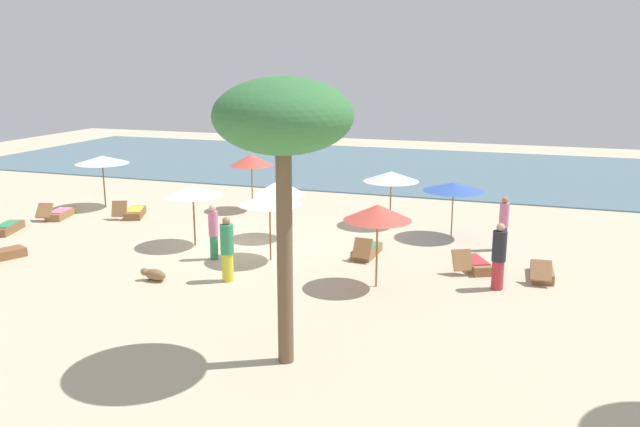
# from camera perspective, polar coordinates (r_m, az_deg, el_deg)

# --- Properties ---
(ground_plane) EXTENTS (60.00, 60.00, 0.00)m
(ground_plane) POSITION_cam_1_polar(r_m,az_deg,el_deg) (22.49, -4.81, -2.58)
(ground_plane) COLOR beige
(ocean_water) EXTENTS (48.00, 16.00, 0.06)m
(ocean_water) POSITION_cam_1_polar(r_m,az_deg,el_deg) (38.32, 5.33, 4.08)
(ocean_water) COLOR slate
(ocean_water) RESTS_ON ground_plane
(umbrella_0) EXTENTS (1.78, 1.78, 2.33)m
(umbrella_0) POSITION_cam_1_polar(r_m,az_deg,el_deg) (27.02, -5.98, 4.64)
(umbrella_0) COLOR olive
(umbrella_0) RESTS_ON ground_plane
(umbrella_1) EXTENTS (1.75, 1.75, 2.07)m
(umbrella_1) POSITION_cam_1_polar(r_m,az_deg,el_deg) (22.67, -3.53, 2.29)
(umbrella_1) COLOR brown
(umbrella_1) RESTS_ON ground_plane
(umbrella_2) EXTENTS (2.21, 2.21, 2.20)m
(umbrella_2) POSITION_cam_1_polar(r_m,az_deg,el_deg) (28.88, -18.42, 4.46)
(umbrella_2) COLOR brown
(umbrella_2) RESTS_ON ground_plane
(umbrella_3) EXTENTS (1.97, 1.97, 2.04)m
(umbrella_3) POSITION_cam_1_polar(r_m,az_deg,el_deg) (22.11, -11.00, 1.94)
(umbrella_3) COLOR brown
(umbrella_3) RESTS_ON ground_plane
(umbrella_4) EXTENTS (2.12, 2.12, 1.97)m
(umbrella_4) POSITION_cam_1_polar(r_m,az_deg,el_deg) (23.20, 11.53, 2.30)
(umbrella_4) COLOR olive
(umbrella_4) RESTS_ON ground_plane
(umbrella_5) EXTENTS (1.86, 1.86, 2.32)m
(umbrella_5) POSITION_cam_1_polar(r_m,az_deg,el_deg) (17.72, 5.03, 0.08)
(umbrella_5) COLOR olive
(umbrella_5) RESTS_ON ground_plane
(umbrella_6) EXTENTS (2.09, 2.09, 2.05)m
(umbrella_6) POSITION_cam_1_polar(r_m,az_deg,el_deg) (24.63, 6.21, 3.23)
(umbrella_6) COLOR olive
(umbrella_6) RESTS_ON ground_plane
(umbrella_7) EXTENTS (1.98, 1.98, 2.09)m
(umbrella_7) POSITION_cam_1_polar(r_m,az_deg,el_deg) (20.12, -4.40, 1.21)
(umbrella_7) COLOR olive
(umbrella_7) RESTS_ON ground_plane
(lounger_0) EXTENTS (1.05, 1.79, 0.69)m
(lounger_0) POSITION_cam_1_polar(r_m,az_deg,el_deg) (26.30, -25.68, -1.13)
(lounger_0) COLOR brown
(lounger_0) RESTS_ON ground_plane
(lounger_1) EXTENTS (0.68, 1.68, 0.73)m
(lounger_1) POSITION_cam_1_polar(r_m,az_deg,el_deg) (20.96, 4.06, -3.25)
(lounger_1) COLOR olive
(lounger_1) RESTS_ON ground_plane
(lounger_2) EXTENTS (1.00, 1.78, 0.69)m
(lounger_2) POSITION_cam_1_polar(r_m,az_deg,el_deg) (27.87, -21.74, -0.00)
(lounger_2) COLOR olive
(lounger_2) RESTS_ON ground_plane
(lounger_4) EXTENTS (0.68, 1.73, 0.67)m
(lounger_4) POSITION_cam_1_polar(r_m,az_deg,el_deg) (19.92, 18.73, -4.86)
(lounger_4) COLOR olive
(lounger_4) RESTS_ON ground_plane
(lounger_5) EXTENTS (1.20, 1.74, 0.74)m
(lounger_5) POSITION_cam_1_polar(r_m,az_deg,el_deg) (27.09, -15.87, 0.09)
(lounger_5) COLOR brown
(lounger_5) RESTS_ON ground_plane
(lounger_6) EXTENTS (1.27, 1.73, 0.73)m
(lounger_6) POSITION_cam_1_polar(r_m,az_deg,el_deg) (20.11, 13.24, -4.30)
(lounger_6) COLOR olive
(lounger_6) RESTS_ON ground_plane
(person_0) EXTENTS (0.42, 0.42, 1.78)m
(person_0) POSITION_cam_1_polar(r_m,az_deg,el_deg) (22.22, 15.68, -0.80)
(person_0) COLOR #2D4C8C
(person_0) RESTS_ON ground_plane
(person_1) EXTENTS (0.48, 0.48, 1.85)m
(person_1) POSITION_cam_1_polar(r_m,az_deg,el_deg) (18.40, 15.28, -3.61)
(person_1) COLOR #BF3338
(person_1) RESTS_ON ground_plane
(person_2) EXTENTS (0.42, 0.42, 1.75)m
(person_2) POSITION_cam_1_polar(r_m,az_deg,el_deg) (20.67, -9.25, -1.55)
(person_2) COLOR #338C59
(person_2) RESTS_ON ground_plane
(person_3) EXTENTS (0.44, 0.44, 1.87)m
(person_3) POSITION_cam_1_polar(r_m,az_deg,el_deg) (18.57, -8.07, -3.08)
(person_3) COLOR yellow
(person_3) RESTS_ON ground_plane
(palm_1) EXTENTS (2.72, 2.72, 5.82)m
(palm_1) POSITION_cam_1_polar(r_m,az_deg,el_deg) (12.66, -3.23, 7.96)
(palm_1) COLOR brown
(palm_1) RESTS_ON ground_plane
(dog) EXTENTS (0.80, 0.41, 0.37)m
(dog) POSITION_cam_1_polar(r_m,az_deg,el_deg) (19.20, -14.25, -5.16)
(dog) COLOR olive
(dog) RESTS_ON ground_plane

